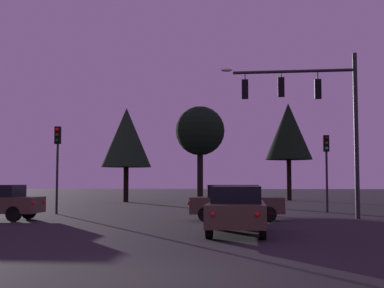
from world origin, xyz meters
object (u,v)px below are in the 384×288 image
Objects in this scene: traffic_signal_mast_arm at (314,105)px; tree_left_far at (126,138)px; car_nearside_lane at (237,209)px; tree_center_horizon at (288,132)px; car_crossing_left at (235,202)px; tree_behind_sign at (200,131)px; traffic_light_corner_right at (327,157)px; traffic_light_corner_left at (57,152)px.

traffic_signal_mast_arm is 21.98m from tree_left_far.
tree_left_far reaches higher than car_nearside_lane.
tree_center_horizon is (5.04, 30.23, 5.26)m from car_nearside_lane.
car_crossing_left is 0.54× the size of tree_behind_sign.
traffic_light_corner_right is 1.02× the size of car_crossing_left.
car_crossing_left is 22.25m from tree_left_far.
traffic_signal_mast_arm is 0.98× the size of tree_left_far.
traffic_light_corner_right is at bearing 10.24° from traffic_light_corner_left.
traffic_light_corner_right reaches higher than car_crossing_left.
traffic_light_corner_left is 16.26m from tree_behind_sign.
traffic_light_corner_right is 0.49× the size of tree_center_horizon.
car_crossing_left is at bearing -82.51° from tree_behind_sign.
tree_center_horizon is (13.61, 4.49, 0.83)m from tree_left_far.
car_crossing_left is at bearing 90.11° from car_nearside_lane.
car_nearside_lane is 31.10m from tree_center_horizon.
traffic_light_corner_left is at bearing 155.61° from car_crossing_left.
car_crossing_left is at bearing -127.37° from traffic_light_corner_right.
traffic_signal_mast_arm is at bearing -10.35° from traffic_light_corner_left.
tree_behind_sign is at bearing 97.49° from car_crossing_left.
tree_behind_sign is at bearing -11.76° from tree_left_far.
traffic_light_corner_left is (-12.70, 2.32, -1.97)m from traffic_signal_mast_arm.
traffic_light_corner_right is 14.52m from tree_behind_sign.
tree_center_horizon reaches higher than car_nearside_lane.
tree_behind_sign reaches higher than car_nearside_lane.
car_nearside_lane is at bearing -84.21° from tree_behind_sign.
traffic_light_corner_right is at bearing -89.90° from tree_center_horizon.
traffic_light_corner_left is 0.59× the size of tree_left_far.
car_crossing_left is (-3.66, -1.78, -4.36)m from traffic_signal_mast_arm.
tree_center_horizon reaches higher than traffic_signal_mast_arm.
tree_behind_sign is 6.23m from tree_left_far.
car_nearside_lane is 0.55× the size of tree_center_horizon.
tree_left_far is 0.89× the size of tree_center_horizon.
traffic_signal_mast_arm is 1.79× the size of traffic_light_corner_right.
tree_left_far is at bearing -161.73° from tree_center_horizon.
traffic_signal_mast_arm reaches higher than car_crossing_left.
traffic_signal_mast_arm is 18.08m from tree_behind_sign.
car_crossing_left is (9.05, -4.10, -2.39)m from traffic_light_corner_left.
traffic_signal_mast_arm is 9.38m from car_nearside_lane.
car_nearside_lane is 0.63× the size of tree_behind_sign.
tree_behind_sign is at bearing -142.55° from tree_center_horizon.
tree_center_horizon reaches higher than tree_left_far.
tree_left_far is (0.49, 15.95, 2.05)m from traffic_light_corner_left.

